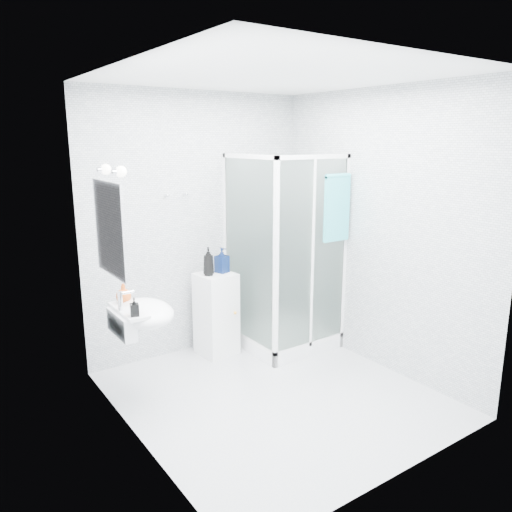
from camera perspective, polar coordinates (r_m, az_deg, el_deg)
room at (r=3.99m, az=2.27°, el=1.06°), size 2.40×2.60×2.60m
shower_enclosure at (r=5.20m, az=3.01°, el=-5.80°), size 0.90×0.95×2.00m
wall_basin at (r=4.04m, az=-13.07°, el=-6.54°), size 0.46×0.56×0.35m
mirror at (r=3.80m, az=-16.40°, el=3.00°), size 0.02×0.60×0.70m
vanity_lights at (r=3.77m, az=-16.09°, el=9.37°), size 0.10×0.40×0.08m
wall_hooks at (r=4.87m, az=-9.07°, el=6.94°), size 0.23×0.06×0.03m
storage_cabinet at (r=5.08m, az=-4.55°, el=-6.61°), size 0.38×0.39×0.84m
hand_towel at (r=4.87m, az=9.23°, el=5.65°), size 0.30×0.04×0.65m
shampoo_bottle_a at (r=4.87m, az=-5.46°, el=-0.63°), size 0.14×0.14×0.28m
shampoo_bottle_b at (r=4.98m, az=-3.92°, el=-0.47°), size 0.14×0.14×0.25m
soap_dispenser_orange at (r=4.13m, az=-14.91°, el=-4.12°), size 0.13×0.13×0.16m
soap_dispenser_black at (r=3.80m, az=-13.73°, el=-5.68°), size 0.08×0.08×0.14m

